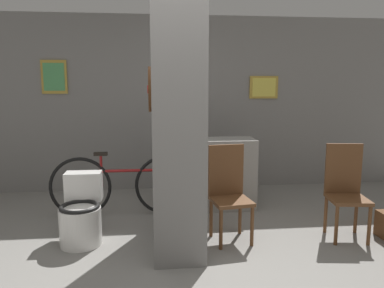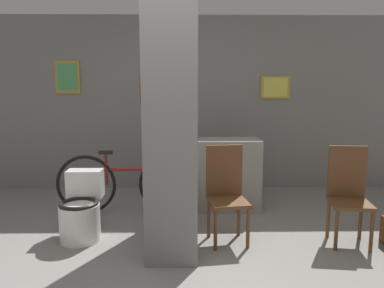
% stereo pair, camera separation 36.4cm
% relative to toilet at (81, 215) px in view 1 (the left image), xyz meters
% --- Properties ---
extents(ground_plane, '(14.00, 14.00, 0.00)m').
position_rel_toilet_xyz_m(ground_plane, '(0.94, -0.67, -0.29)').
color(ground_plane, gray).
extents(wall_back, '(8.00, 0.09, 2.60)m').
position_rel_toilet_xyz_m(wall_back, '(0.94, 1.96, 1.02)').
color(wall_back, gray).
rests_on(wall_back, ground_plane).
extents(pillar_center, '(0.50, 1.11, 2.60)m').
position_rel_toilet_xyz_m(pillar_center, '(0.96, -0.12, 1.01)').
color(pillar_center, gray).
rests_on(pillar_center, ground_plane).
extents(counter_shelf, '(1.15, 0.44, 0.91)m').
position_rel_toilet_xyz_m(counter_shelf, '(1.46, 0.93, 0.17)').
color(counter_shelf, gray).
rests_on(counter_shelf, ground_plane).
extents(toilet, '(0.41, 0.57, 0.68)m').
position_rel_toilet_xyz_m(toilet, '(0.00, 0.00, 0.00)').
color(toilet, white).
rests_on(toilet, ground_plane).
extents(chair_near_pillar, '(0.43, 0.43, 0.98)m').
position_rel_toilet_xyz_m(chair_near_pillar, '(1.50, -0.06, 0.23)').
color(chair_near_pillar, brown).
rests_on(chair_near_pillar, ground_plane).
extents(chair_by_doorway, '(0.42, 0.42, 0.98)m').
position_rel_toilet_xyz_m(chair_by_doorway, '(2.73, -0.13, 0.23)').
color(chair_by_doorway, brown).
rests_on(chair_by_doorway, ground_plane).
extents(bicycle, '(1.76, 0.42, 0.79)m').
position_rel_toilet_xyz_m(bicycle, '(0.37, 0.75, 0.10)').
color(bicycle, black).
rests_on(bicycle, ground_plane).
extents(bottle_tall, '(0.06, 0.06, 0.33)m').
position_rel_toilet_xyz_m(bottle_tall, '(1.22, 0.92, 0.74)').
color(bottle_tall, '#267233').
rests_on(bottle_tall, counter_shelf).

